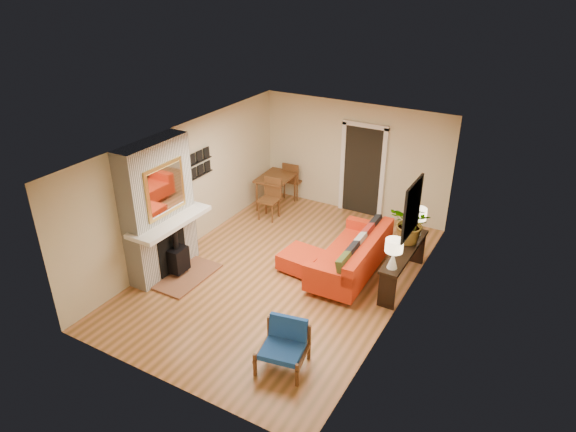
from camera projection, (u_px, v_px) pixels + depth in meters
name	position (u px, v px, depth m)	size (l,w,h in m)	color
room_shell	(368.00, 174.00, 11.04)	(6.50, 6.50, 6.50)	#BD7748
fireplace	(160.00, 213.00, 9.36)	(1.09, 1.68, 2.60)	white
sofa	(355.00, 257.00, 9.65)	(1.00, 2.23, 0.87)	silver
ottoman	(301.00, 260.00, 9.87)	(0.78, 0.78, 0.37)	silver
blue_chair	(285.00, 342.00, 7.49)	(0.79, 0.78, 0.71)	brown
dining_table	(279.00, 183.00, 12.20)	(0.81, 1.79, 0.95)	brown
console_table	(404.00, 256.00, 9.27)	(0.34, 1.85, 0.72)	black
lamp_near	(394.00, 250.00, 8.51)	(0.30, 0.30, 0.54)	white
lamp_far	(418.00, 218.00, 9.57)	(0.30, 0.30, 0.54)	white
houseplant	(412.00, 223.00, 9.25)	(0.74, 0.64, 0.82)	#1E5919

